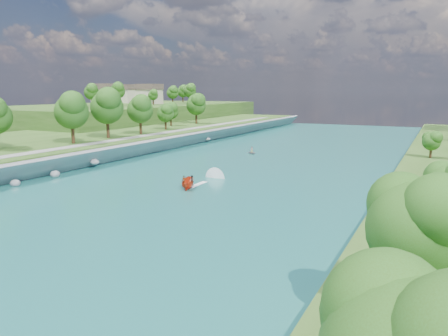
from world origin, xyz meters
The scene contains 10 objects.
ground centered at (0.00, 0.00, 0.00)m, with size 260.00×260.00×0.00m, color #2D5119.
river_water centered at (0.00, 20.00, 0.05)m, with size 55.00×240.00×0.10m, color #196159.
berm_west centered at (-50.00, 20.00, 1.75)m, with size 45.00×240.00×3.50m, color #2D5119.
ridge_west centered at (-82.50, 95.00, 4.50)m, with size 60.00×120.00×9.00m, color #2D5119.
riprap_bank centered at (-25.85, 19.04, 1.80)m, with size 4.03×236.00×4.05m.
riverside_path centered at (-32.50, 20.00, 3.55)m, with size 3.00×200.00×0.10m, color gray.
ridge_houses centered at (-88.67, 100.00, 13.31)m, with size 29.50×29.50×8.40m.
trees_ridge centered at (-75.27, 101.34, 13.85)m, with size 17.80×66.77×10.44m.
motorboat centered at (0.27, 5.32, 0.84)m, with size 3.60×19.16×2.00m.
raft centered at (-5.44, 42.24, 0.47)m, with size 3.40×3.73×1.65m.
Camera 1 is at (34.11, -51.16, 14.78)m, focal length 35.00 mm.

